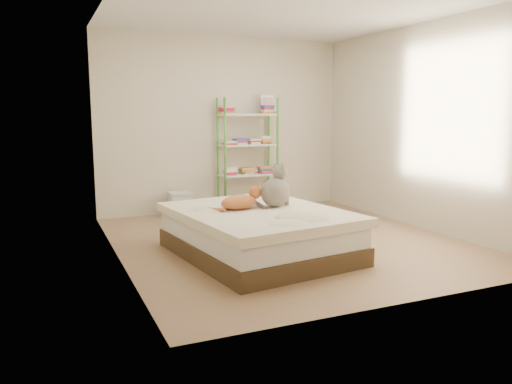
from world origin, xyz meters
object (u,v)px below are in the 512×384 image
grey_cat (276,186)px  bed (259,233)px  cardboard_box (257,209)px  orange_cat (239,200)px  shelf_unit (248,154)px  white_bin (180,204)px

grey_cat → bed: bearing=81.7°
bed → cardboard_box: size_ratio=3.49×
orange_cat → cardboard_box: 1.74m
bed → cardboard_box: bed is taller
shelf_unit → white_bin: (-1.07, -0.03, -0.68)m
grey_cat → white_bin: size_ratio=1.26×
cardboard_box → bed: bearing=-85.2°
grey_cat → cardboard_box: 1.63m
bed → cardboard_box: 1.70m
bed → orange_cat: 0.40m
cardboard_box → orange_cat: bearing=-92.2°
grey_cat → cardboard_box: (0.43, 1.47, -0.54)m
orange_cat → cardboard_box: size_ratio=0.81×
shelf_unit → cardboard_box: (-0.18, -0.73, -0.70)m
grey_cat → cardboard_box: size_ratio=0.75×
bed → shelf_unit: shelf_unit is taller
white_bin → orange_cat: bearing=-88.6°
shelf_unit → cardboard_box: shelf_unit is taller
white_bin → bed: bearing=-84.2°
bed → cardboard_box: (0.67, 1.56, -0.08)m
bed → grey_cat: grey_cat is taller
bed → shelf_unit: size_ratio=1.19×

